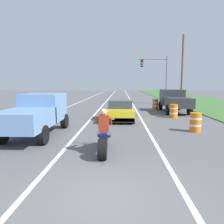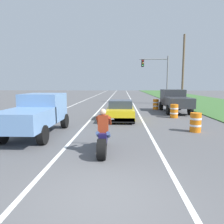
{
  "view_description": "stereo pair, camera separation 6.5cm",
  "coord_description": "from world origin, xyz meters",
  "px_view_note": "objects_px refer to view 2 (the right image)",
  "views": [
    {
      "loc": [
        0.36,
        -4.34,
        2.47
      ],
      "look_at": [
        -0.12,
        6.81,
        1.0
      ],
      "focal_mm": 34.04,
      "sensor_mm": 36.0,
      "label": 1
    },
    {
      "loc": [
        0.42,
        -4.33,
        2.47
      ],
      "look_at": [
        -0.12,
        6.81,
        1.0
      ],
      "focal_mm": 34.04,
      "sensor_mm": 36.0,
      "label": 2
    }
  ],
  "objects_px": {
    "traffic_light_mast_near": "(159,73)",
    "pickup_truck_left_lane_light_blue": "(37,112)",
    "construction_barrel_mid": "(174,111)",
    "sports_car_yellow": "(121,111)",
    "construction_barrel_far": "(156,104)",
    "pickup_truck_right_shoulder_dark_grey": "(175,100)",
    "motorcycle_with_rider": "(103,137)",
    "construction_barrel_nearest": "(196,122)"
  },
  "relations": [
    {
      "from": "traffic_light_mast_near",
      "to": "pickup_truck_left_lane_light_blue",
      "type": "bearing_deg",
      "value": -116.47
    },
    {
      "from": "construction_barrel_mid",
      "to": "sports_car_yellow",
      "type": "bearing_deg",
      "value": -166.28
    },
    {
      "from": "pickup_truck_left_lane_light_blue",
      "to": "construction_barrel_far",
      "type": "bearing_deg",
      "value": 55.83
    },
    {
      "from": "pickup_truck_right_shoulder_dark_grey",
      "to": "motorcycle_with_rider",
      "type": "bearing_deg",
      "value": -114.51
    },
    {
      "from": "traffic_light_mast_near",
      "to": "construction_barrel_nearest",
      "type": "relative_size",
      "value": 6.0
    },
    {
      "from": "motorcycle_with_rider",
      "to": "construction_barrel_nearest",
      "type": "relative_size",
      "value": 2.21
    },
    {
      "from": "traffic_light_mast_near",
      "to": "construction_barrel_far",
      "type": "bearing_deg",
      "value": -101.45
    },
    {
      "from": "pickup_truck_left_lane_light_blue",
      "to": "traffic_light_mast_near",
      "type": "bearing_deg",
      "value": 63.53
    },
    {
      "from": "pickup_truck_left_lane_light_blue",
      "to": "pickup_truck_right_shoulder_dark_grey",
      "type": "xyz_separation_m",
      "value": [
        8.75,
        8.95,
        0.0
      ]
    },
    {
      "from": "sports_car_yellow",
      "to": "construction_barrel_nearest",
      "type": "xyz_separation_m",
      "value": [
        3.92,
        -3.71,
        -0.13
      ]
    },
    {
      "from": "pickup_truck_right_shoulder_dark_grey",
      "to": "construction_barrel_far",
      "type": "xyz_separation_m",
      "value": [
        -1.35,
        1.96,
        -0.6
      ]
    },
    {
      "from": "construction_barrel_mid",
      "to": "construction_barrel_far",
      "type": "xyz_separation_m",
      "value": [
        -0.54,
        5.18,
        0.0
      ]
    },
    {
      "from": "motorcycle_with_rider",
      "to": "construction_barrel_far",
      "type": "distance_m",
      "value": 14.14
    },
    {
      "from": "sports_car_yellow",
      "to": "pickup_truck_left_lane_light_blue",
      "type": "relative_size",
      "value": 0.9
    },
    {
      "from": "motorcycle_with_rider",
      "to": "construction_barrel_mid",
      "type": "relative_size",
      "value": 2.21
    },
    {
      "from": "construction_barrel_far",
      "to": "traffic_light_mast_near",
      "type": "bearing_deg",
      "value": 78.55
    },
    {
      "from": "pickup_truck_left_lane_light_blue",
      "to": "construction_barrel_far",
      "type": "height_order",
      "value": "pickup_truck_left_lane_light_blue"
    },
    {
      "from": "pickup_truck_right_shoulder_dark_grey",
      "to": "construction_barrel_far",
      "type": "bearing_deg",
      "value": 124.46
    },
    {
      "from": "pickup_truck_right_shoulder_dark_grey",
      "to": "construction_barrel_nearest",
      "type": "xyz_separation_m",
      "value": [
        -0.83,
        -7.89,
        -0.6
      ]
    },
    {
      "from": "motorcycle_with_rider",
      "to": "traffic_light_mast_near",
      "type": "xyz_separation_m",
      "value": [
        5.3,
        20.26,
        3.34
      ]
    },
    {
      "from": "sports_car_yellow",
      "to": "pickup_truck_right_shoulder_dark_grey",
      "type": "xyz_separation_m",
      "value": [
        4.75,
        4.18,
        0.48
      ]
    },
    {
      "from": "sports_car_yellow",
      "to": "traffic_light_mast_near",
      "type": "xyz_separation_m",
      "value": [
        4.76,
        12.83,
        3.3
      ]
    },
    {
      "from": "motorcycle_with_rider",
      "to": "traffic_light_mast_near",
      "type": "distance_m",
      "value": 21.21
    },
    {
      "from": "sports_car_yellow",
      "to": "construction_barrel_nearest",
      "type": "height_order",
      "value": "sports_car_yellow"
    },
    {
      "from": "motorcycle_with_rider",
      "to": "construction_barrel_nearest",
      "type": "distance_m",
      "value": 5.82
    },
    {
      "from": "construction_barrel_far",
      "to": "construction_barrel_nearest",
      "type": "bearing_deg",
      "value": -86.97
    },
    {
      "from": "pickup_truck_right_shoulder_dark_grey",
      "to": "pickup_truck_left_lane_light_blue",
      "type": "bearing_deg",
      "value": -134.38
    },
    {
      "from": "motorcycle_with_rider",
      "to": "pickup_truck_right_shoulder_dark_grey",
      "type": "bearing_deg",
      "value": 65.49
    },
    {
      "from": "construction_barrel_mid",
      "to": "pickup_truck_right_shoulder_dark_grey",
      "type": "bearing_deg",
      "value": 75.89
    },
    {
      "from": "pickup_truck_right_shoulder_dark_grey",
      "to": "construction_barrel_far",
      "type": "height_order",
      "value": "pickup_truck_right_shoulder_dark_grey"
    },
    {
      "from": "motorcycle_with_rider",
      "to": "sports_car_yellow",
      "type": "bearing_deg",
      "value": 85.8
    },
    {
      "from": "pickup_truck_right_shoulder_dark_grey",
      "to": "traffic_light_mast_near",
      "type": "distance_m",
      "value": 9.1
    },
    {
      "from": "construction_barrel_nearest",
      "to": "pickup_truck_left_lane_light_blue",
      "type": "bearing_deg",
      "value": -172.4
    },
    {
      "from": "sports_car_yellow",
      "to": "traffic_light_mast_near",
      "type": "height_order",
      "value": "traffic_light_mast_near"
    },
    {
      "from": "pickup_truck_left_lane_light_blue",
      "to": "pickup_truck_right_shoulder_dark_grey",
      "type": "relative_size",
      "value": 1.0
    },
    {
      "from": "pickup_truck_left_lane_light_blue",
      "to": "motorcycle_with_rider",
      "type": "bearing_deg",
      "value": -37.6
    },
    {
      "from": "motorcycle_with_rider",
      "to": "pickup_truck_left_lane_light_blue",
      "type": "relative_size",
      "value": 0.46
    },
    {
      "from": "motorcycle_with_rider",
      "to": "sports_car_yellow",
      "type": "height_order",
      "value": "motorcycle_with_rider"
    },
    {
      "from": "motorcycle_with_rider",
      "to": "construction_barrel_far",
      "type": "bearing_deg",
      "value": 73.79
    },
    {
      "from": "sports_car_yellow",
      "to": "construction_barrel_nearest",
      "type": "bearing_deg",
      "value": -43.38
    },
    {
      "from": "motorcycle_with_rider",
      "to": "pickup_truck_right_shoulder_dark_grey",
      "type": "height_order",
      "value": "pickup_truck_right_shoulder_dark_grey"
    },
    {
      "from": "construction_barrel_far",
      "to": "sports_car_yellow",
      "type": "bearing_deg",
      "value": -118.95
    }
  ]
}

